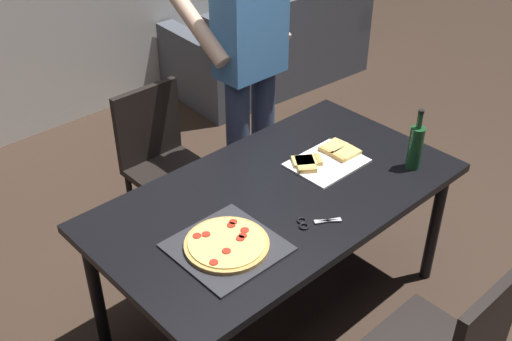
% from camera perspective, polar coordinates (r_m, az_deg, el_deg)
% --- Properties ---
extents(ground_plane, '(12.00, 12.00, 0.00)m').
position_cam_1_polar(ground_plane, '(3.36, 1.78, -12.48)').
color(ground_plane, '#38281E').
extents(dining_table, '(1.73, 0.95, 0.75)m').
position_cam_1_polar(dining_table, '(2.91, 2.01, -3.18)').
color(dining_table, black).
rests_on(dining_table, ground_plane).
extents(chair_far_side, '(0.42, 0.42, 0.90)m').
position_cam_1_polar(chair_far_side, '(3.62, -8.77, 1.46)').
color(chair_far_side, black).
rests_on(chair_far_side, ground_plane).
extents(couch, '(1.75, 0.96, 0.85)m').
position_cam_1_polar(couch, '(5.50, 1.50, 11.06)').
color(couch, '#4C515B').
rests_on(couch, ground_plane).
extents(person_serving_pizza, '(0.55, 0.54, 1.75)m').
position_cam_1_polar(person_serving_pizza, '(3.50, -0.70, 9.74)').
color(person_serving_pizza, '#38476B').
rests_on(person_serving_pizza, ground_plane).
extents(pepperoni_pizza_on_tray, '(0.41, 0.41, 0.04)m').
position_cam_1_polar(pepperoni_pizza_on_tray, '(2.55, -2.71, -6.88)').
color(pepperoni_pizza_on_tray, '#2D2D33').
rests_on(pepperoni_pizza_on_tray, dining_table).
extents(pizza_slices_on_towel, '(0.37, 0.28, 0.03)m').
position_cam_1_polar(pizza_slices_on_towel, '(3.09, 6.36, 1.01)').
color(pizza_slices_on_towel, white).
rests_on(pizza_slices_on_towel, dining_table).
extents(wine_bottle, '(0.07, 0.07, 0.32)m').
position_cam_1_polar(wine_bottle, '(3.07, 14.46, 2.17)').
color(wine_bottle, '#194723').
rests_on(wine_bottle, dining_table).
extents(kitchen_scissors, '(0.19, 0.15, 0.01)m').
position_cam_1_polar(kitchen_scissors, '(2.69, 5.16, -4.78)').
color(kitchen_scissors, silver).
rests_on(kitchen_scissors, dining_table).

